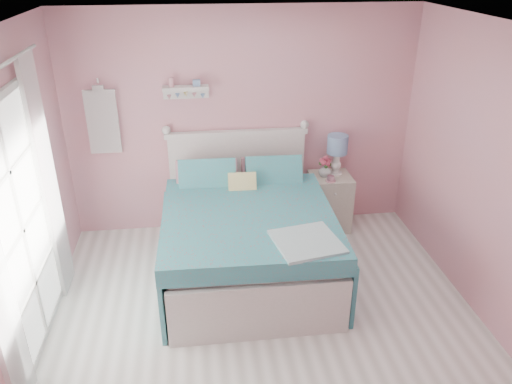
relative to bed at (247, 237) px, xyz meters
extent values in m
plane|color=beige|center=(0.08, -1.18, -0.41)|extent=(4.50, 4.50, 0.00)
plane|color=pink|center=(0.08, 1.07, 0.89)|extent=(4.00, 0.00, 4.00)
plane|color=white|center=(0.08, -1.18, 2.19)|extent=(4.50, 4.50, 0.00)
cube|color=silver|center=(0.00, -0.03, -0.19)|extent=(1.60, 2.09, 0.45)
cube|color=silver|center=(0.00, -0.03, 0.11)|extent=(1.54, 2.02, 0.16)
cube|color=silver|center=(0.00, 1.01, 0.17)|extent=(1.59, 0.07, 1.17)
cube|color=silver|center=(0.00, 1.01, 0.79)|extent=(1.65, 0.09, 0.06)
cube|color=silver|center=(0.00, -1.05, -0.13)|extent=(1.59, 0.06, 0.56)
cube|color=teal|center=(0.00, -0.18, 0.28)|extent=(1.71, 1.83, 0.18)
cube|color=#CA8391|center=(-0.37, 0.69, 0.39)|extent=(0.69, 0.29, 0.43)
cube|color=#CA8391|center=(0.37, 0.69, 0.39)|extent=(0.69, 0.29, 0.43)
cube|color=#CCBC59|center=(0.00, 0.41, 0.39)|extent=(0.31, 0.22, 0.31)
cube|color=beige|center=(1.10, 0.81, -0.07)|extent=(0.48, 0.44, 0.69)
cube|color=silver|center=(1.10, 0.60, 0.15)|extent=(0.42, 0.02, 0.16)
sphere|color=white|center=(1.10, 0.58, 0.15)|extent=(0.03, 0.03, 0.03)
cylinder|color=white|center=(1.17, 0.87, 0.29)|extent=(0.15, 0.15, 0.02)
cylinder|color=white|center=(1.17, 0.87, 0.42)|extent=(0.08, 0.08, 0.26)
cylinder|color=#7597C4|center=(1.17, 0.87, 0.65)|extent=(0.24, 0.24, 0.22)
imported|color=silver|center=(1.02, 0.81, 0.35)|extent=(0.20, 0.20, 0.16)
imported|color=#C4849B|center=(1.05, 0.66, 0.31)|extent=(0.09, 0.09, 0.07)
sphere|color=#C8445E|center=(1.02, 0.81, 0.51)|extent=(0.06, 0.06, 0.06)
sphere|color=#C8445E|center=(1.06, 0.83, 0.47)|extent=(0.06, 0.06, 0.06)
sphere|color=#C8445E|center=(0.98, 0.82, 0.48)|extent=(0.06, 0.06, 0.06)
sphere|color=#C8445E|center=(1.04, 0.78, 0.45)|extent=(0.06, 0.06, 0.06)
sphere|color=#C8445E|center=(0.99, 0.79, 0.46)|extent=(0.06, 0.06, 0.06)
cube|color=silver|center=(-0.55, 0.99, 1.34)|extent=(0.50, 0.14, 0.04)
cube|color=silver|center=(-0.55, 1.05, 1.27)|extent=(0.50, 0.03, 0.12)
cylinder|color=#D18C99|center=(-0.70, 0.99, 1.41)|extent=(0.06, 0.06, 0.10)
cube|color=#7597C4|center=(-0.43, 0.99, 1.39)|extent=(0.08, 0.06, 0.07)
cube|color=white|center=(-1.48, 1.00, 0.99)|extent=(0.34, 0.03, 0.72)
cube|color=silver|center=(-1.90, -0.78, -0.38)|extent=(0.04, 1.32, 0.06)
cube|color=silver|center=(-1.90, -0.15, 0.64)|extent=(0.04, 0.06, 2.10)
cube|color=white|center=(-1.90, -0.78, 0.67)|extent=(0.02, 1.20, 2.04)
cube|color=white|center=(-1.84, -0.04, 0.77)|extent=(0.04, 0.40, 2.32)
camera|label=1|loc=(-0.47, -4.44, 2.69)|focal=35.00mm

